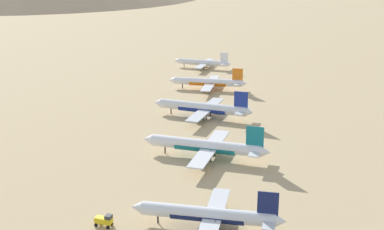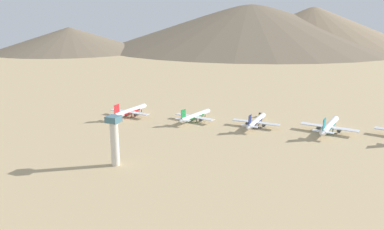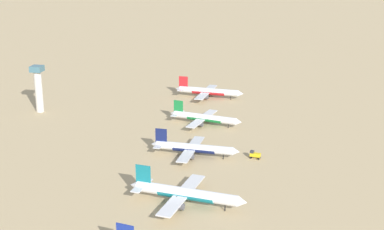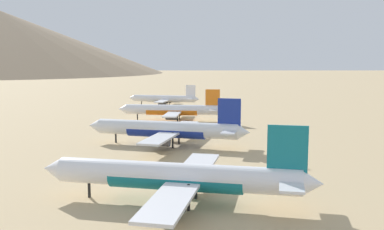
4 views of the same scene
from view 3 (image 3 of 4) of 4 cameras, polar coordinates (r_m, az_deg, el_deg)
name	(u,v)px [view 3 (image 3 of 4)]	position (r m, az deg, el deg)	size (l,w,h in m)	color
ground_plane	(187,205)	(242.54, -0.45, -8.90)	(1946.02, 1946.02, 0.00)	tan
parked_jet_3	(185,194)	(240.76, -0.66, -7.79)	(51.78, 42.30, 14.96)	white
parked_jet_4	(193,148)	(291.08, 0.15, -3.30)	(46.37, 37.66, 13.37)	silver
parked_jet_5	(204,118)	(338.73, 1.22, -0.28)	(45.10, 36.98, 13.10)	white
parked_jet_6	(208,91)	(394.92, 1.60, 2.35)	(48.37, 39.39, 13.94)	silver
service_truck	(255,154)	(291.08, 6.23, -3.91)	(5.52, 3.49, 3.90)	yellow
control_tower	(38,86)	(373.51, -14.98, 2.76)	(7.20, 7.20, 29.69)	beige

